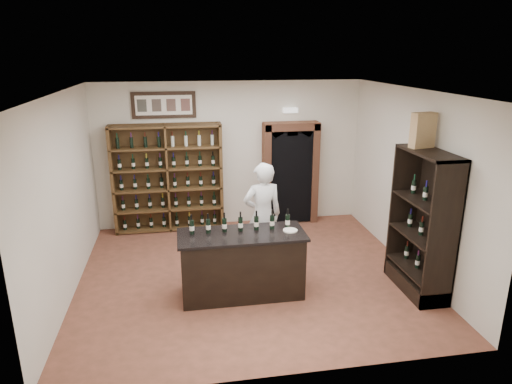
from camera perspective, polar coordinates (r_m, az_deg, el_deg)
floor at (r=7.72m, az=-0.87°, el=-10.30°), size 5.50×5.50×0.00m
ceiling at (r=6.87m, az=-0.98°, el=12.47°), size 5.50×5.50×0.00m
wall_back at (r=9.55m, az=-3.23°, el=4.70°), size 5.50×0.04×3.00m
wall_left at (r=7.28m, az=-22.84°, el=-0.68°), size 0.04×5.00×3.00m
wall_right at (r=8.03m, az=18.86°, el=1.35°), size 0.04×5.00×3.00m
wine_shelf at (r=9.43m, az=-10.94°, el=1.74°), size 2.20×0.38×2.20m
framed_picture at (r=9.30m, az=-11.45°, el=10.61°), size 1.25×0.04×0.52m
arched_doorway at (r=9.69m, az=4.29°, el=2.66°), size 1.17×0.35×2.17m
emergency_light at (r=9.54m, az=4.33°, el=10.15°), size 0.30×0.10×0.10m
tasting_counter at (r=6.94m, az=-1.76°, el=-9.07°), size 1.88×0.78×1.00m
counter_bottle_0 at (r=6.75m, az=-8.03°, el=-4.35°), size 0.07×0.07×0.30m
counter_bottle_1 at (r=6.76m, az=-5.99°, el=-4.24°), size 0.07×0.07×0.30m
counter_bottle_2 at (r=6.78m, az=-3.96°, el=-4.13°), size 0.07×0.07×0.30m
counter_bottle_3 at (r=6.80m, az=-1.95°, el=-4.01°), size 0.07×0.07×0.30m
counter_bottle_4 at (r=6.84m, az=0.05°, el=-3.89°), size 0.07×0.07×0.30m
counter_bottle_5 at (r=6.88m, az=2.02°, el=-3.76°), size 0.07×0.07×0.30m
counter_bottle_6 at (r=6.93m, az=3.97°, el=-3.64°), size 0.07×0.07×0.30m
side_cabinet at (r=7.42m, az=20.01°, el=-6.17°), size 0.48×1.20×2.20m
shopkeeper at (r=7.69m, az=0.82°, el=-2.95°), size 0.71×0.51×1.83m
plate at (r=6.84m, az=4.30°, el=-4.80°), size 0.22×0.22×0.02m
wine_crate at (r=7.17m, az=20.14°, el=7.26°), size 0.39×0.23×0.52m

